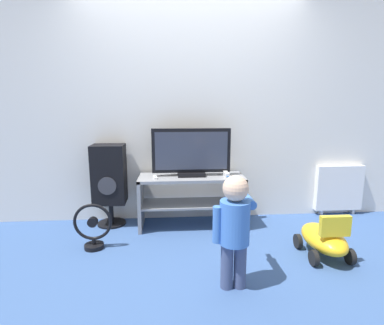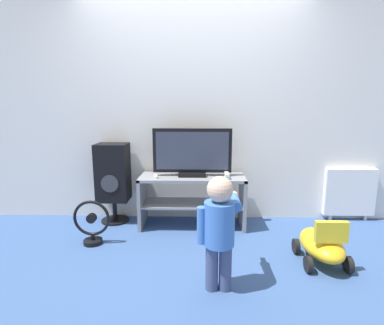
{
  "view_description": "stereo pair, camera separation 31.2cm",
  "coord_description": "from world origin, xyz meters",
  "px_view_note": "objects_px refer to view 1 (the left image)",
  "views": [
    {
      "loc": [
        -0.23,
        -2.94,
        1.32
      ],
      "look_at": [
        0.0,
        0.13,
        0.73
      ],
      "focal_mm": 28.0,
      "sensor_mm": 36.0,
      "label": 1
    },
    {
      "loc": [
        0.08,
        -2.95,
        1.32
      ],
      "look_at": [
        0.0,
        0.13,
        0.73
      ],
      "focal_mm": 28.0,
      "sensor_mm": 36.0,
      "label": 2
    }
  ],
  "objects_px": {
    "television": "(191,153)",
    "floor_fan": "(93,228)",
    "game_console": "(226,174)",
    "child": "(235,223)",
    "remote_primary": "(155,177)",
    "ride_on_toy": "(324,239)",
    "speaker_tower": "(109,176)",
    "radiator": "(339,188)"
  },
  "relations": [
    {
      "from": "remote_primary",
      "to": "floor_fan",
      "type": "xyz_separation_m",
      "value": [
        -0.56,
        -0.4,
        -0.38
      ]
    },
    {
      "from": "remote_primary",
      "to": "child",
      "type": "distance_m",
      "value": 1.25
    },
    {
      "from": "ride_on_toy",
      "to": "radiator",
      "type": "relative_size",
      "value": 0.94
    },
    {
      "from": "remote_primary",
      "to": "ride_on_toy",
      "type": "bearing_deg",
      "value": -25.14
    },
    {
      "from": "game_console",
      "to": "ride_on_toy",
      "type": "relative_size",
      "value": 0.32
    },
    {
      "from": "game_console",
      "to": "radiator",
      "type": "xyz_separation_m",
      "value": [
        1.45,
        0.29,
        -0.26
      ]
    },
    {
      "from": "speaker_tower",
      "to": "game_console",
      "type": "bearing_deg",
      "value": -7.64
    },
    {
      "from": "ride_on_toy",
      "to": "radiator",
      "type": "distance_m",
      "value": 1.23
    },
    {
      "from": "television",
      "to": "radiator",
      "type": "distance_m",
      "value": 1.89
    },
    {
      "from": "speaker_tower",
      "to": "floor_fan",
      "type": "distance_m",
      "value": 0.68
    },
    {
      "from": "game_console",
      "to": "ride_on_toy",
      "type": "height_order",
      "value": "game_console"
    },
    {
      "from": "floor_fan",
      "to": "radiator",
      "type": "bearing_deg",
      "value": 14.14
    },
    {
      "from": "remote_primary",
      "to": "ride_on_toy",
      "type": "relative_size",
      "value": 0.23
    },
    {
      "from": "remote_primary",
      "to": "speaker_tower",
      "type": "bearing_deg",
      "value": 160.53
    },
    {
      "from": "remote_primary",
      "to": "floor_fan",
      "type": "bearing_deg",
      "value": -144.76
    },
    {
      "from": "game_console",
      "to": "remote_primary",
      "type": "xyz_separation_m",
      "value": [
        -0.75,
        -0.01,
        -0.02
      ]
    },
    {
      "from": "remote_primary",
      "to": "floor_fan",
      "type": "relative_size",
      "value": 0.31
    },
    {
      "from": "remote_primary",
      "to": "speaker_tower",
      "type": "xyz_separation_m",
      "value": [
        -0.51,
        0.18,
        -0.02
      ]
    },
    {
      "from": "child",
      "to": "remote_primary",
      "type": "bearing_deg",
      "value": 119.21
    },
    {
      "from": "television",
      "to": "speaker_tower",
      "type": "height_order",
      "value": "television"
    },
    {
      "from": "child",
      "to": "floor_fan",
      "type": "bearing_deg",
      "value": 149.52
    },
    {
      "from": "television",
      "to": "floor_fan",
      "type": "xyz_separation_m",
      "value": [
        -0.95,
        -0.5,
        -0.62
      ]
    },
    {
      "from": "television",
      "to": "ride_on_toy",
      "type": "distance_m",
      "value": 1.52
    },
    {
      "from": "television",
      "to": "game_console",
      "type": "relative_size",
      "value": 4.67
    },
    {
      "from": "remote_primary",
      "to": "radiator",
      "type": "distance_m",
      "value": 2.23
    },
    {
      "from": "floor_fan",
      "to": "ride_on_toy",
      "type": "relative_size",
      "value": 0.76
    },
    {
      "from": "game_console",
      "to": "child",
      "type": "relative_size",
      "value": 0.21
    },
    {
      "from": "television",
      "to": "child",
      "type": "xyz_separation_m",
      "value": [
        0.22,
        -1.19,
        -0.32
      ]
    },
    {
      "from": "game_console",
      "to": "child",
      "type": "xyz_separation_m",
      "value": [
        -0.14,
        -1.1,
        -0.09
      ]
    },
    {
      "from": "speaker_tower",
      "to": "radiator",
      "type": "relative_size",
      "value": 1.48
    },
    {
      "from": "game_console",
      "to": "floor_fan",
      "type": "distance_m",
      "value": 1.43
    },
    {
      "from": "floor_fan",
      "to": "ride_on_toy",
      "type": "bearing_deg",
      "value": -8.41
    },
    {
      "from": "child",
      "to": "radiator",
      "type": "bearing_deg",
      "value": 41.07
    },
    {
      "from": "television",
      "to": "ride_on_toy",
      "type": "bearing_deg",
      "value": -35.75
    },
    {
      "from": "remote_primary",
      "to": "child",
      "type": "bearing_deg",
      "value": -60.79
    },
    {
      "from": "remote_primary",
      "to": "speaker_tower",
      "type": "relative_size",
      "value": 0.15
    },
    {
      "from": "game_console",
      "to": "remote_primary",
      "type": "relative_size",
      "value": 1.35
    },
    {
      "from": "child",
      "to": "speaker_tower",
      "type": "height_order",
      "value": "speaker_tower"
    },
    {
      "from": "television",
      "to": "floor_fan",
      "type": "bearing_deg",
      "value": -152.42
    },
    {
      "from": "television",
      "to": "ride_on_toy",
      "type": "relative_size",
      "value": 1.48
    },
    {
      "from": "television",
      "to": "radiator",
      "type": "xyz_separation_m",
      "value": [
        1.81,
        0.2,
        -0.48
      ]
    },
    {
      "from": "game_console",
      "to": "remote_primary",
      "type": "bearing_deg",
      "value": -179.19
    }
  ]
}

